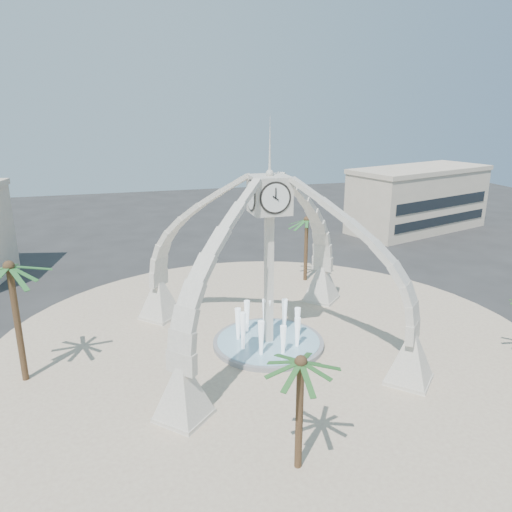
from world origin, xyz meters
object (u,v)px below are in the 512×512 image
object	(u,v)px
clock_tower	(269,260)
palm_west	(9,269)
palm_south	(301,364)
palm_north	(307,221)
fountain	(268,342)

from	to	relation	value
clock_tower	palm_west	xyz separation A→B (m)	(-16.20, -0.39, 0.97)
clock_tower	palm_west	distance (m)	16.24
clock_tower	palm_south	distance (m)	12.74
clock_tower	palm_west	bearing A→B (deg)	-178.63
palm_south	palm_west	bearing A→B (deg)	138.93
palm_west	palm_north	xyz separation A→B (m)	(23.78, 12.76, -1.38)
palm_west	palm_north	world-z (taller)	palm_west
palm_south	palm_north	bearing A→B (deg)	68.32
clock_tower	palm_south	size ratio (longest dim) A/B	2.80
fountain	palm_south	xyz separation A→B (m)	(-2.31, -12.49, 5.32)
fountain	palm_west	bearing A→B (deg)	-178.63
clock_tower	fountain	bearing A→B (deg)	90.00
fountain	palm_south	distance (m)	13.77
fountain	palm_west	xyz separation A→B (m)	(-16.20, -0.39, 7.17)
palm_west	palm_south	xyz separation A→B (m)	(13.89, -12.11, -1.86)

